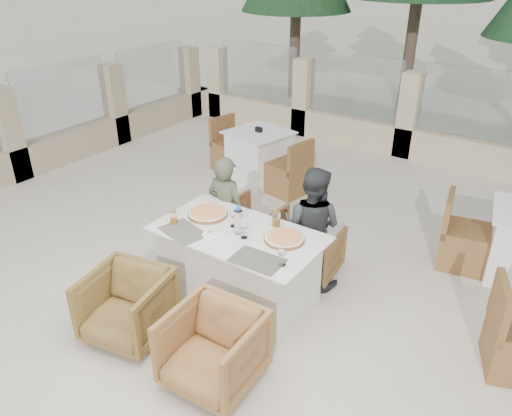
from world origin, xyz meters
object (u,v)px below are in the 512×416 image
Objects in this scene: wine_glass_corner at (282,256)px; armchair_near_right at (213,349)px; olive_dish at (210,233)px; diner_right at (312,227)px; beer_glass_left at (173,217)px; pizza_right at (284,238)px; armchair_far_left at (253,225)px; armchair_near_left at (127,306)px; dining_table at (239,267)px; armchair_far_right at (312,251)px; diner_left at (226,211)px; wine_glass_centre at (233,218)px; wine_glass_near at (244,229)px; beer_glass_right at (276,219)px; bg_table_a at (259,157)px; pizza_left at (208,213)px.

armchair_near_right is at bearing -102.06° from wine_glass_corner.
olive_dish is 0.09× the size of diner_right.
diner_right is at bearing 40.63° from beer_glass_left.
pizza_right is 3.40× the size of olive_dish.
armchair_far_left is 1.88m from armchair_near_left.
dining_table is 0.79m from beer_glass_left.
olive_dish is at bearing -153.00° from pizza_right.
olive_dish is at bearing 55.93° from armchair_far_right.
armchair_near_right is at bearing 121.30° from diner_left.
armchair_far_left is (-0.35, 0.82, -0.58)m from wine_glass_centre.
olive_dish is (-0.81, 0.03, -0.07)m from wine_glass_corner.
armchair_near_left is (0.11, -0.77, -0.52)m from beer_glass_left.
wine_glass_near is at bearing 13.21° from beer_glass_left.
diner_right is (0.93, 1.66, 0.33)m from armchair_near_left.
dining_table is 10.31× the size of beer_glass_right.
armchair_far_left is at bearing 76.62° from armchair_near_left.
dining_table is 2.54× the size of armchair_far_left.
bg_table_a is at bearing 127.83° from beer_glass_right.
wine_glass_corner is 1.38m from diner_left.
beer_glass_left is 0.93m from armchair_near_left.
armchair_near_right is 0.57× the size of diner_left.
olive_dish is 0.07× the size of bg_table_a.
armchair_near_left is at bearing 58.60° from armchair_far_right.
wine_glass_centre is 0.28m from olive_dish.
armchair_near_right is (0.36, -0.93, -0.54)m from wine_glass_near.
bg_table_a is (-1.48, 2.51, 0.00)m from dining_table.
armchair_near_left is (-0.33, -0.79, -0.47)m from olive_dish.
wine_glass_near is at bearing -14.77° from pizza_left.
armchair_near_left reaches higher than armchair_far_left.
armchair_near_left is (-1.14, -0.76, -0.54)m from wine_glass_corner.
armchair_far_right is at bearing 65.86° from dining_table.
diner_right is (0.20, 0.36, -0.20)m from beer_glass_right.
diner_right is (-0.05, 1.65, 0.32)m from armchair_near_right.
pizza_left is 2.56× the size of beer_glass_right.
armchair_far_left is 0.51× the size of diner_left.
dining_table is 0.82m from wine_glass_corner.
beer_glass_left is at bearing -150.85° from wine_glass_centre.
armchair_near_left is 0.43× the size of bg_table_a.
armchair_near_left is at bearing -93.16° from pizza_left.
armchair_far_left is at bearing 112.98° from wine_glass_centre.
armchair_far_right is (0.81, 0.72, -0.53)m from pizza_left.
pizza_left is 2.16× the size of wine_glass_corner.
beer_glass_right is 0.78m from armchair_far_right.
dining_table and bg_table_a have the same top height.
diner_right is (0.52, 0.60, -0.22)m from wine_glass_centre.
armchair_near_right is at bearing -61.36° from wine_glass_centre.
wine_glass_corner reaches higher than beer_glass_left.
wine_glass_near is at bearing 59.63° from diner_right.
beer_glass_right is 0.80m from diner_left.
armchair_near_left is (-0.41, -1.05, -0.54)m from wine_glass_centre.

